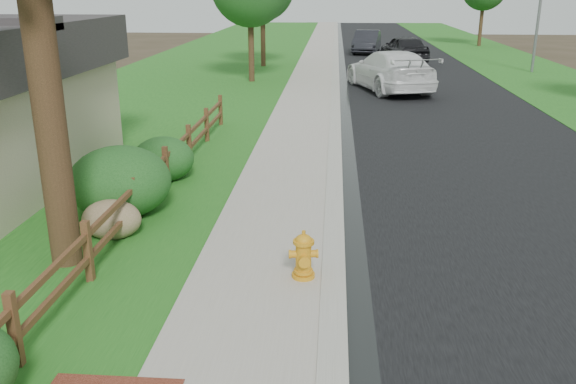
# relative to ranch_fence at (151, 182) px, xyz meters

# --- Properties ---
(road) EXTENTS (8.00, 90.00, 0.02)m
(road) POSITION_rel_ranch_fence_xyz_m (8.20, 28.60, -0.61)
(road) COLOR black
(road) RESTS_ON ground
(curb) EXTENTS (0.40, 90.00, 0.12)m
(curb) POSITION_rel_ranch_fence_xyz_m (4.00, 28.60, -0.56)
(curb) COLOR gray
(curb) RESTS_ON ground
(wet_gutter) EXTENTS (0.50, 90.00, 0.00)m
(wet_gutter) POSITION_rel_ranch_fence_xyz_m (4.35, 28.60, -0.60)
(wet_gutter) COLOR black
(wet_gutter) RESTS_ON road
(sidewalk) EXTENTS (2.20, 90.00, 0.10)m
(sidewalk) POSITION_rel_ranch_fence_xyz_m (2.70, 28.60, -0.57)
(sidewalk) COLOR gray
(sidewalk) RESTS_ON ground
(grass_strip) EXTENTS (1.60, 90.00, 0.06)m
(grass_strip) POSITION_rel_ranch_fence_xyz_m (0.80, 28.60, -0.59)
(grass_strip) COLOR #1C5819
(grass_strip) RESTS_ON ground
(lawn_near) EXTENTS (9.00, 90.00, 0.04)m
(lawn_near) POSITION_rel_ranch_fence_xyz_m (-4.40, 28.60, -0.60)
(lawn_near) COLOR #1C5819
(lawn_near) RESTS_ON ground
(verge_far) EXTENTS (6.00, 90.00, 0.04)m
(verge_far) POSITION_rel_ranch_fence_xyz_m (15.10, 28.60, -0.60)
(verge_far) COLOR #1C5819
(verge_far) RESTS_ON ground
(ranch_fence) EXTENTS (0.12, 16.92, 1.10)m
(ranch_fence) POSITION_rel_ranch_fence_xyz_m (0.00, 0.00, 0.00)
(ranch_fence) COLOR #432716
(ranch_fence) RESTS_ON ground
(fire_hydrant) EXTENTS (0.54, 0.44, 0.83)m
(fire_hydrant) POSITION_rel_ranch_fence_xyz_m (3.50, -3.32, -0.14)
(fire_hydrant) COLOR gold
(fire_hydrant) RESTS_ON sidewalk
(white_suv) EXTENTS (4.32, 6.87, 1.86)m
(white_suv) POSITION_rel_ranch_fence_xyz_m (6.52, 16.64, 0.33)
(white_suv) COLOR white
(white_suv) RESTS_ON road
(dark_car_mid) EXTENTS (3.02, 5.45, 1.75)m
(dark_car_mid) POSITION_rel_ranch_fence_xyz_m (8.35, 27.87, 0.28)
(dark_car_mid) COLOR black
(dark_car_mid) RESTS_ON road
(dark_car_far) EXTENTS (2.39, 5.09, 1.61)m
(dark_car_far) POSITION_rel_ranch_fence_xyz_m (6.26, 33.86, 0.21)
(dark_car_far) COLOR black
(dark_car_far) RESTS_ON road
(boulder) EXTENTS (1.24, 0.99, 0.77)m
(boulder) POSITION_rel_ranch_fence_xyz_m (-0.30, -1.71, -0.23)
(boulder) COLOR olive
(boulder) RESTS_ON ground
(shrub_b) EXTENTS (2.61, 2.61, 1.50)m
(shrub_b) POSITION_rel_ranch_fence_xyz_m (-0.53, -0.47, 0.13)
(shrub_b) COLOR #194117
(shrub_b) RESTS_ON ground
(shrub_c) EXTENTS (1.96, 1.96, 1.11)m
(shrub_c) POSITION_rel_ranch_fence_xyz_m (-0.30, 2.05, -0.06)
(shrub_c) COLOR #194117
(shrub_c) RESTS_ON ground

